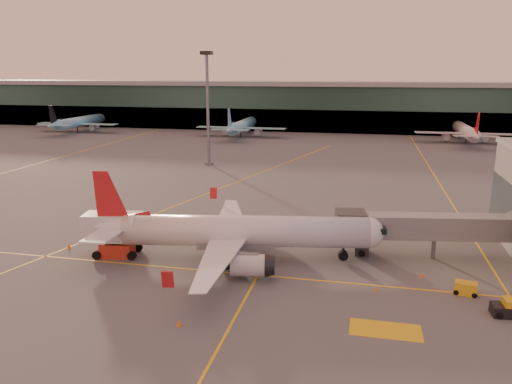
% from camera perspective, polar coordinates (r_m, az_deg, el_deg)
% --- Properties ---
extents(ground, '(600.00, 600.00, 0.00)m').
position_cam_1_polar(ground, '(51.03, -6.59, -11.11)').
color(ground, '#4C4F54').
rests_on(ground, ground).
extents(taxi_markings, '(100.12, 173.00, 0.01)m').
position_cam_1_polar(taxi_markings, '(93.55, -2.00, 0.50)').
color(taxi_markings, yellow).
rests_on(taxi_markings, ground).
extents(terminal, '(400.00, 20.00, 17.60)m').
position_cam_1_polar(terminal, '(186.54, 7.80, 9.70)').
color(terminal, '#19382D').
rests_on(terminal, ground).
extents(mast_west_near, '(2.40, 2.40, 25.60)m').
position_cam_1_polar(mast_west_near, '(115.48, -5.55, 10.41)').
color(mast_west_near, slate).
rests_on(mast_west_near, ground).
extents(distant_aircraft_row, '(350.00, 34.00, 13.00)m').
position_cam_1_polar(distant_aircraft_row, '(163.14, 10.79, 5.93)').
color(distant_aircraft_row, '#81C8D8').
rests_on(distant_aircraft_row, ground).
extents(main_airplane, '(34.35, 31.15, 10.40)m').
position_cam_1_polar(main_airplane, '(57.15, -2.41, -4.63)').
color(main_airplane, silver).
rests_on(main_airplane, ground).
extents(jet_bridge, '(23.88, 6.84, 5.37)m').
position_cam_1_polar(jet_bridge, '(61.71, 20.90, -3.92)').
color(jet_bridge, slate).
rests_on(jet_bridge, ground).
extents(catering_truck, '(7.04, 3.98, 5.15)m').
position_cam_1_polar(catering_truck, '(61.00, -15.88, -4.41)').
color(catering_truck, red).
rests_on(catering_truck, ground).
extents(gpu_cart, '(2.35, 1.69, 1.24)m').
position_cam_1_polar(gpu_cart, '(53.75, 22.86, -10.13)').
color(gpu_cart, gold).
rests_on(gpu_cart, ground).
extents(pushback_tug, '(3.25, 1.90, 1.62)m').
position_cam_1_polar(pushback_tug, '(50.97, 27.08, -11.84)').
color(pushback_tug, black).
rests_on(pushback_tug, ground).
extents(cone_nose, '(0.44, 0.44, 0.56)m').
position_cam_1_polar(cone_nose, '(56.39, 18.44, -8.98)').
color(cone_nose, orange).
rests_on(cone_nose, ground).
extents(cone_tail, '(0.45, 0.45, 0.58)m').
position_cam_1_polar(cone_tail, '(66.10, -20.61, -5.80)').
color(cone_tail, orange).
rests_on(cone_tail, ground).
extents(cone_wing_right, '(0.43, 0.43, 0.55)m').
position_cam_1_polar(cone_wing_right, '(44.72, -8.79, -14.59)').
color(cone_wing_right, orange).
rests_on(cone_wing_right, ground).
extents(cone_wing_left, '(0.42, 0.42, 0.53)m').
position_cam_1_polar(cone_wing_left, '(73.64, 0.41, -2.94)').
color(cone_wing_left, orange).
rests_on(cone_wing_left, ground).
extents(cone_fwd, '(0.39, 0.39, 0.50)m').
position_cam_1_polar(cone_fwd, '(51.92, 13.60, -10.69)').
color(cone_fwd, orange).
rests_on(cone_fwd, ground).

